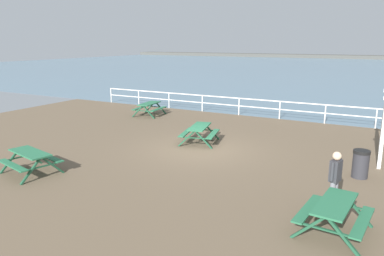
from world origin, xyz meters
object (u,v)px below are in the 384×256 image
picnic_table_mid_centre (200,130)px  picnic_table_far_left (30,157)px  picnic_table_near_right (335,210)px  visitor (335,177)px  litter_bin (361,164)px  picnic_table_near_left (149,106)px

picnic_table_mid_centre → picnic_table_far_left: size_ratio=1.00×
picnic_table_near_right → visitor: (-0.19, 1.22, 0.36)m
picnic_table_far_left → litter_bin: (10.06, 4.97, -0.10)m
picnic_table_mid_centre → litter_bin: bearing=-114.0°
picnic_table_mid_centre → litter_bin: 6.86m
litter_bin → picnic_table_near_right: bearing=-93.4°
picnic_table_near_left → picnic_table_far_left: 10.64m
picnic_table_far_left → visitor: visitor is taller
visitor → litter_bin: (0.44, 3.06, -0.47)m
picnic_table_near_right → picnic_table_mid_centre: size_ratio=0.93×
picnic_table_near_left → picnic_table_far_left: size_ratio=0.94×
picnic_table_mid_centre → litter_bin: size_ratio=2.20×
picnic_table_near_right → litter_bin: bearing=2.2°
picnic_table_near_right → picnic_table_far_left: bearing=99.6°
picnic_table_near_left → litter_bin: 13.47m
picnic_table_near_left → picnic_table_mid_centre: size_ratio=0.93×
picnic_table_near_left → visitor: (11.89, -8.49, 0.36)m
picnic_table_far_left → litter_bin: 11.22m
picnic_table_far_left → litter_bin: litter_bin is taller
visitor → litter_bin: bearing=-82.4°
picnic_table_near_left → picnic_table_far_left: bearing=-173.9°
picnic_table_near_left → picnic_table_mid_centre: same height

